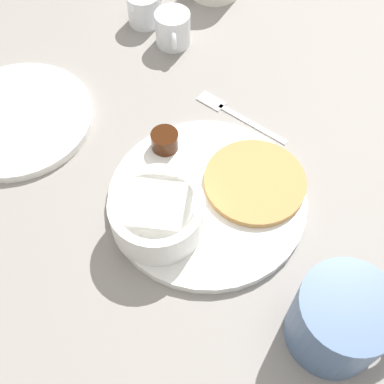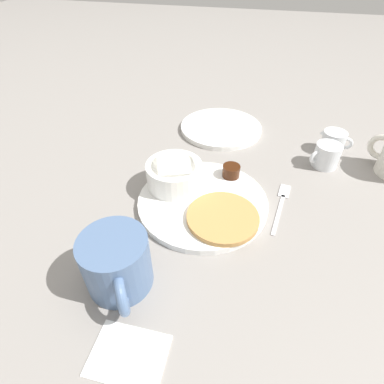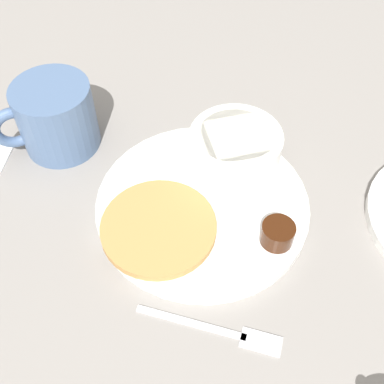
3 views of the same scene
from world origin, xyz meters
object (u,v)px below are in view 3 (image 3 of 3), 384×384
Objects in this scene: plate at (202,205)px; bowl at (235,148)px; coffee_mug at (54,117)px; fork at (226,332)px.

bowl is at bearing 155.07° from plate.
fork is at bearing 46.65° from coffee_mug.
bowl is at bearing -176.53° from fork.
plate is 0.08m from bowl.
fork is at bearing 16.23° from plate.
bowl is 0.74× the size of fork.
bowl is 0.91× the size of coffee_mug.
fork is (0.21, 0.01, -0.04)m from bowl.
fork is (0.14, 0.04, -0.00)m from plate.
plate is at bearing -163.77° from fork.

